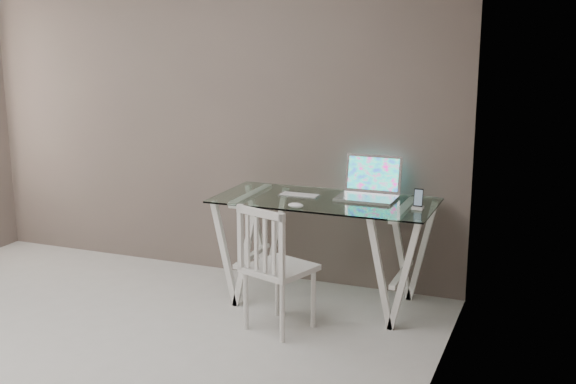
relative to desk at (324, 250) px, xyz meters
name	(u,v)px	position (x,y,z in m)	size (l,w,h in m)	color
desk	(324,250)	(0.00, 0.00, 0.00)	(1.50, 0.70, 0.75)	silver
chair	(272,263)	(-0.14, -0.59, 0.07)	(0.48, 0.48, 0.83)	silver
laptop	(369,188)	(0.26, 0.18, 0.43)	(0.40, 0.34, 0.28)	silver
keyboard	(299,195)	(-0.20, 0.05, 0.37)	(0.28, 0.12, 0.01)	silver
mouse	(296,205)	(-0.10, -0.29, 0.38)	(0.11, 0.06, 0.03)	white
phone_dock	(418,203)	(0.65, -0.02, 0.40)	(0.07, 0.07, 0.13)	white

